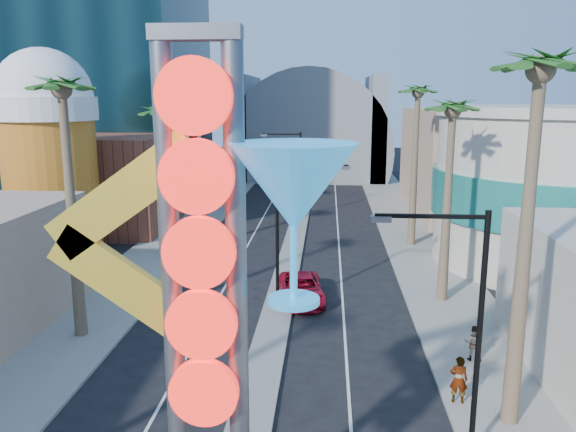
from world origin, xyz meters
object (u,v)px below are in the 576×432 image
Objects in this scene: pedestrian_b at (473,343)px; pedestrian_a at (459,379)px; neon_sign at (242,286)px; red_pickup at (302,289)px.

pedestrian_a is at bearing 89.28° from pedestrian_b.
neon_sign is 8.05× the size of pedestrian_b.
red_pickup is (0.38, 18.63, -6.60)m from neon_sign.
pedestrian_a is at bearing -66.58° from red_pickup.
red_pickup is at bearing -52.26° from pedestrian_a.
pedestrian_b is at bearing 55.31° from neon_sign.
pedestrian_b is at bearing -49.83° from red_pickup.
red_pickup is at bearing 88.82° from neon_sign.
pedestrian_b is at bearing -104.93° from pedestrian_a.
pedestrian_a is 3.76m from pedestrian_b.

